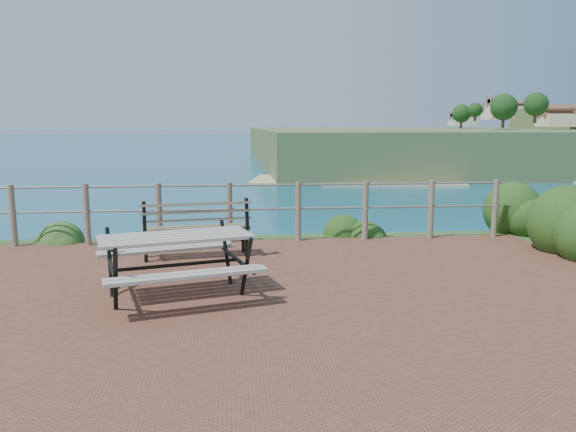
% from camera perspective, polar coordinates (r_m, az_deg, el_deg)
% --- Properties ---
extents(ground, '(10.00, 7.00, 0.12)m').
position_cam_1_polar(ground, '(6.21, -6.02, -9.22)').
color(ground, brown).
rests_on(ground, ground).
extents(ocean, '(1200.00, 1200.00, 0.00)m').
position_cam_1_polar(ocean, '(205.90, -5.74, 8.76)').
color(ocean, '#166E85').
rests_on(ocean, ground).
extents(safety_railing, '(9.40, 0.10, 1.00)m').
position_cam_1_polar(safety_railing, '(9.35, -5.98, 0.69)').
color(safety_railing, '#6B5B4C').
rests_on(safety_railing, ground).
extents(picnic_table, '(1.80, 1.41, 0.71)m').
position_cam_1_polar(picnic_table, '(6.53, -11.29, -4.29)').
color(picnic_table, gray).
rests_on(picnic_table, ground).
extents(park_bench, '(1.61, 0.62, 0.89)m').
position_cam_1_polar(park_bench, '(8.35, -9.37, -0.34)').
color(park_bench, brown).
rests_on(park_bench, ground).
extents(shrub_right_edge, '(1.14, 1.14, 1.63)m').
position_cam_1_polar(shrub_right_edge, '(11.01, 22.83, -1.72)').
color(shrub_right_edge, '#173A12').
rests_on(shrub_right_edge, ground).
extents(shrub_lip_west, '(0.78, 0.78, 0.52)m').
position_cam_1_polar(shrub_lip_west, '(10.18, -22.38, -2.53)').
color(shrub_lip_west, '#2B511E').
rests_on(shrub_lip_west, ground).
extents(shrub_lip_east, '(0.83, 0.83, 0.60)m').
position_cam_1_polar(shrub_lip_east, '(10.09, 6.86, -2.00)').
color(shrub_lip_east, '#173A12').
rests_on(shrub_lip_east, ground).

